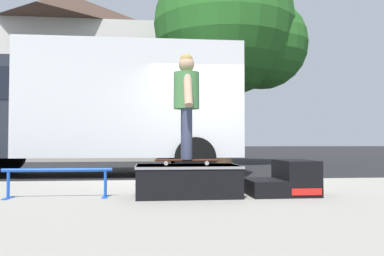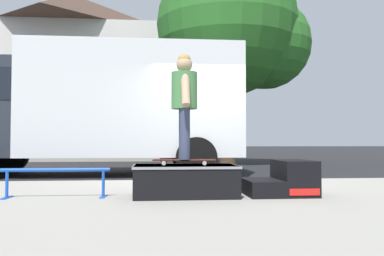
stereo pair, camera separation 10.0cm
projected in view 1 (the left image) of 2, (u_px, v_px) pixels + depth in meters
ground_plane at (218, 183)px, 7.72m from camera, size 140.00×140.00×0.00m
sidewalk_slab at (261, 204)px, 4.74m from camera, size 50.00×5.00×0.12m
skate_box at (187, 179)px, 4.96m from camera, size 1.27×0.76×0.38m
kicker_ramp at (286, 180)px, 5.10m from camera, size 0.84×0.72×0.44m
grind_rail at (57, 176)px, 4.82m from camera, size 1.29×0.28×0.35m
skateboard at (186, 160)px, 5.01m from camera, size 0.79×0.27×0.07m
skater_kid at (186, 97)px, 5.04m from camera, size 0.32×0.68×1.33m
box_truck at (92, 104)px, 9.68m from camera, size 6.91×2.63×3.05m
street_tree_main at (232, 30)px, 14.07m from camera, size 5.40×4.91×7.32m
house_behind at (66, 74)px, 20.29m from camera, size 9.54×8.23×8.40m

